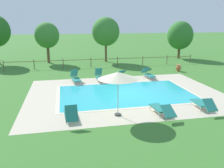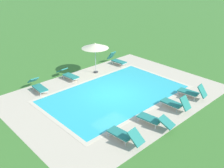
% 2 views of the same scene
% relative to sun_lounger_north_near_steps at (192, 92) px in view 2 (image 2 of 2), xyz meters
% --- Properties ---
extents(ground_plane, '(160.00, 160.00, 0.00)m').
position_rel_sun_lounger_north_near_steps_xyz_m(ground_plane, '(3.29, -3.78, -0.40)').
color(ground_plane, '#3D752D').
extents(pool_deck_paving, '(13.56, 9.98, 0.01)m').
position_rel_sun_lounger_north_near_steps_xyz_m(pool_deck_paving, '(3.29, -3.78, -0.40)').
color(pool_deck_paving, beige).
rests_on(pool_deck_paving, ground).
extents(swimming_pool_water, '(9.12, 5.54, 0.01)m').
position_rel_sun_lounger_north_near_steps_xyz_m(swimming_pool_water, '(3.29, -3.78, -0.39)').
color(swimming_pool_water, '#2DB7C6').
rests_on(swimming_pool_water, ground).
extents(pool_coping_rim, '(9.60, 6.02, 0.01)m').
position_rel_sun_lounger_north_near_steps_xyz_m(pool_coping_rim, '(3.29, -3.78, -0.39)').
color(pool_coping_rim, beige).
rests_on(pool_coping_rim, ground).
extents(sun_lounger_north_near_steps, '(0.83, 1.87, 1.02)m').
position_rel_sun_lounger_north_near_steps_xyz_m(sun_lounger_north_near_steps, '(0.00, 0.00, 0.00)').
color(sun_lounger_north_near_steps, '#237A70').
rests_on(sun_lounger_north_near_steps, ground).
extents(sun_lounger_north_mid, '(0.76, 2.10, 0.74)m').
position_rel_sun_lounger_north_near_steps_xyz_m(sun_lounger_north_mid, '(4.14, -7.98, -0.04)').
color(sun_lounger_north_mid, '#237A70').
rests_on(sun_lounger_north_mid, ground).
extents(sun_lounger_north_far, '(0.75, 2.01, 0.88)m').
position_rel_sun_lounger_north_near_steps_xyz_m(sun_lounger_north_far, '(6.44, 0.18, -0.02)').
color(sun_lounger_north_far, '#237A70').
rests_on(sun_lounger_north_far, ground).
extents(sun_lounger_north_end, '(0.71, 2.05, 0.81)m').
position_rel_sun_lounger_north_near_steps_xyz_m(sun_lounger_north_end, '(6.78, -7.71, -0.03)').
color(sun_lounger_north_end, '#237A70').
rests_on(sun_lounger_north_end, ground).
extents(sun_lounger_south_near_corner, '(0.63, 1.82, 1.02)m').
position_rel_sun_lounger_north_near_steps_xyz_m(sun_lounger_south_near_corner, '(2.04, 0.11, 0.00)').
color(sun_lounger_south_near_corner, '#237A70').
rests_on(sun_lounger_south_near_corner, ground).
extents(sun_lounger_south_mid, '(0.70, 1.87, 1.01)m').
position_rel_sun_lounger_north_near_steps_xyz_m(sun_lounger_south_mid, '(-0.69, -7.71, -0.00)').
color(sun_lounger_south_mid, '#237A70').
rests_on(sun_lounger_south_mid, ground).
extents(sun_lounger_south_far, '(0.86, 2.13, 0.71)m').
position_rel_sun_lounger_north_near_steps_xyz_m(sun_lounger_south_far, '(4.30, 0.30, -0.05)').
color(sun_lounger_south_far, '#237A70').
rests_on(sun_lounger_south_far, ground).
extents(patio_umbrella_open_foreground, '(2.10, 2.10, 2.44)m').
position_rel_sun_lounger_north_near_steps_xyz_m(patio_umbrella_open_foreground, '(1.84, -7.51, 1.80)').
color(patio_umbrella_open_foreground, '#383838').
rests_on(patio_umbrella_open_foreground, ground).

